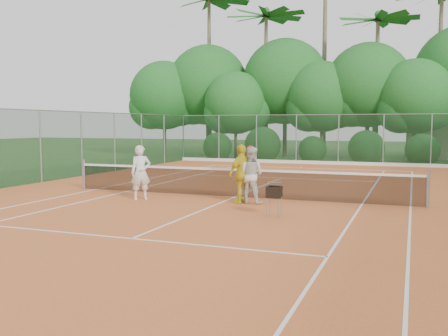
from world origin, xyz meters
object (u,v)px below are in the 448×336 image
Objects in this scene: player_center_grp at (250,175)px; player_yellow at (242,174)px; ball_hopper at (274,193)px; player_white at (141,172)px.

player_yellow is at bearing -162.08° from player_center_grp.
player_yellow is (-0.24, -0.08, 0.03)m from player_center_grp.
player_yellow reaches higher than ball_hopper.
player_white is 3.31m from player_yellow.
player_center_grp is at bearing 111.00° from ball_hopper.
player_center_grp is 0.25m from player_yellow.
player_white is at bearing 151.33° from ball_hopper.
ball_hopper is at bearing 67.22° from player_yellow.
player_center_grp is (3.52, 0.54, 0.00)m from player_white.
ball_hopper is (4.80, -1.40, -0.24)m from player_white.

